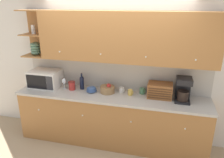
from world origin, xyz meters
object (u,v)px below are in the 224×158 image
object	(u,v)px
wine_glass	(64,81)
bowl_stack_on_counter	(92,90)
storage_canister	(72,86)
mug_blue_second	(130,92)
fruit_basket	(107,89)
mug	(142,91)
wine_bottle	(82,82)
mug_patterned_third	(122,90)
bread_box	(160,90)
microwave	(45,79)
coffee_maker	(183,89)

from	to	relation	value
wine_glass	bowl_stack_on_counter	distance (m)	0.55
storage_canister	mug_blue_second	xyz separation A→B (m)	(1.07, 0.02, -0.03)
wine_glass	fruit_basket	world-z (taller)	wine_glass
wine_glass	mug	size ratio (longest dim) A/B	1.93
wine_bottle	wine_glass	bearing A→B (deg)	-170.88
storage_canister	wine_glass	bearing A→B (deg)	172.06
bowl_stack_on_counter	mug	size ratio (longest dim) A/B	1.80
fruit_basket	mug	distance (m)	0.61
fruit_basket	mug_patterned_third	bearing A→B (deg)	16.44
mug_blue_second	bread_box	bearing A→B (deg)	4.02
wine_bottle	microwave	bearing A→B (deg)	-175.26
storage_canister	bowl_stack_on_counter	xyz separation A→B (m)	(0.38, -0.01, -0.03)
mug_patterned_third	bread_box	bearing A→B (deg)	-3.21
bowl_stack_on_counter	coffee_maker	size ratio (longest dim) A/B	0.47
wine_bottle	fruit_basket	size ratio (longest dim) A/B	1.19
mug_patterned_third	coffee_maker	xyz separation A→B (m)	(1.02, -0.08, 0.16)
microwave	bread_box	bearing A→B (deg)	1.10
mug_patterned_third	bread_box	size ratio (longest dim) A/B	0.23
wine_glass	mug_patterned_third	bearing A→B (deg)	3.83
storage_canister	fruit_basket	world-z (taller)	fruit_basket
wine_bottle	coffee_maker	bearing A→B (deg)	-2.09
fruit_basket	mug_patterned_third	xyz separation A→B (m)	(0.24, 0.07, -0.02)
mug	wine_glass	bearing A→B (deg)	-175.81
mug_patterned_third	mug_blue_second	xyz separation A→B (m)	(0.17, -0.07, 0.00)
mug_blue_second	mug	size ratio (longest dim) A/B	0.93
bowl_stack_on_counter	coffee_maker	xyz separation A→B (m)	(1.55, 0.03, 0.16)
bowl_stack_on_counter	mug_patterned_third	xyz separation A→B (m)	(0.52, 0.11, 0.00)
wine_glass	bread_box	bearing A→B (deg)	1.14
storage_canister	mug_blue_second	world-z (taller)	storage_canister
fruit_basket	mug	size ratio (longest dim) A/B	2.45
wine_glass	mug	distance (m)	1.43
bread_box	coffee_maker	bearing A→B (deg)	-7.23
mug_blue_second	microwave	bearing A→B (deg)	-179.79
wine_glass	coffee_maker	size ratio (longest dim) A/B	0.50
bread_box	coffee_maker	xyz separation A→B (m)	(0.36, -0.05, 0.08)
wine_glass	mug_patterned_third	world-z (taller)	wine_glass
wine_bottle	mug_blue_second	xyz separation A→B (m)	(0.91, -0.05, -0.09)
coffee_maker	bowl_stack_on_counter	bearing A→B (deg)	-179.07
wine_glass	coffee_maker	distance (m)	2.09
microwave	coffee_maker	bearing A→B (deg)	-0.13
microwave	wine_glass	world-z (taller)	microwave
storage_canister	bread_box	bearing A→B (deg)	2.08
wine_glass	bread_box	size ratio (longest dim) A/B	0.50
wine_glass	wine_bottle	size ratio (longest dim) A/B	0.66
storage_canister	fruit_basket	size ratio (longest dim) A/B	0.61
storage_canister	mug	distance (m)	1.27
wine_bottle	mug_blue_second	world-z (taller)	wine_bottle
bread_box	wine_glass	bearing A→B (deg)	-178.86
microwave	mug_patterned_third	bearing A→B (deg)	3.06
mug_patterned_third	mug_blue_second	bearing A→B (deg)	-23.11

